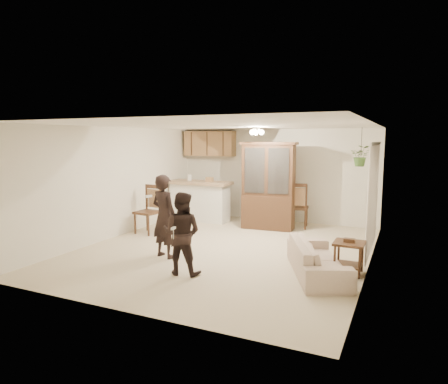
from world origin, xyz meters
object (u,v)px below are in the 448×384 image
at_px(china_hutch, 268,186).
at_px(adult, 164,211).
at_px(side_table, 349,257).
at_px(chair_hutch_left, 273,214).
at_px(sofa, 318,253).
at_px(child, 182,234).
at_px(chair_bar, 148,220).
at_px(chair_hutch_right, 298,215).

bearing_deg(china_hutch, adult, -112.27).
xyz_separation_m(side_table, chair_hutch_left, (-2.25, 2.89, 0.05)).
height_order(sofa, adult, adult).
distance_m(child, chair_bar, 3.10).
distance_m(chair_hutch_left, chair_hutch_right, 0.63).
distance_m(sofa, adult, 2.90).
distance_m(child, chair_hutch_right, 4.36).
xyz_separation_m(side_table, chair_bar, (-4.74, 0.97, 0.04)).
height_order(chair_hutch_left, chair_hutch_right, chair_hutch_left).
xyz_separation_m(sofa, china_hutch, (-1.83, 2.92, 0.70)).
distance_m(sofa, chair_hutch_right, 3.56).
relative_size(sofa, side_table, 3.13).
bearing_deg(chair_hutch_left, child, -69.58).
distance_m(china_hutch, side_table, 3.60).
bearing_deg(adult, side_table, -157.84).
bearing_deg(sofa, china_hutch, 8.51).
relative_size(china_hutch, chair_bar, 1.89).
bearing_deg(sofa, chair_hutch_left, 5.85).
xyz_separation_m(china_hutch, chair_hutch_left, (0.05, 0.24, -0.74)).
xyz_separation_m(chair_bar, chair_hutch_right, (3.08, 2.11, 0.00)).
bearing_deg(child, china_hutch, -100.77).
height_order(chair_bar, chair_hutch_right, chair_hutch_right).
bearing_deg(chair_bar, china_hutch, 41.07).
xyz_separation_m(sofa, side_table, (0.46, 0.27, -0.09)).
bearing_deg(chair_hutch_right, chair_hutch_left, 9.55).
bearing_deg(child, chair_bar, -51.42).
xyz_separation_m(sofa, adult, (-2.84, -0.22, 0.53)).
height_order(child, chair_hutch_left, child).
distance_m(sofa, china_hutch, 3.52).
height_order(sofa, child, child).
height_order(sofa, side_table, sofa).
distance_m(china_hutch, chair_hutch_right, 1.07).
bearing_deg(chair_hutch_left, china_hutch, -77.65).
height_order(china_hutch, chair_hutch_left, china_hutch).
xyz_separation_m(adult, child, (0.78, -0.68, -0.22)).
xyz_separation_m(adult, china_hutch, (1.01, 3.14, 0.17)).
distance_m(adult, side_table, 3.40).
xyz_separation_m(adult, chair_hutch_right, (1.65, 3.57, -0.58)).
distance_m(sofa, chair_bar, 4.45).
xyz_separation_m(side_table, chair_hutch_right, (-1.66, 3.08, 0.04)).
distance_m(adult, chair_hutch_left, 3.59).
height_order(child, chair_bar, child).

